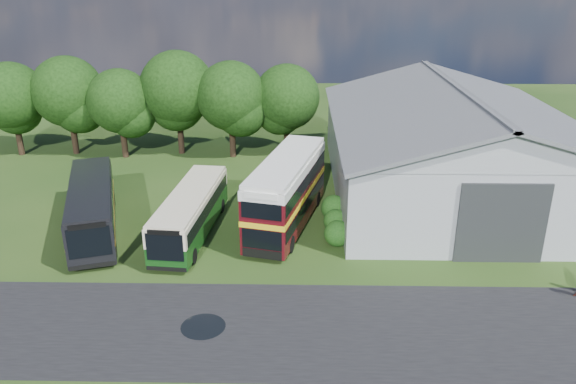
{
  "coord_description": "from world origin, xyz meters",
  "views": [
    {
      "loc": [
        3.12,
        -25.97,
        16.31
      ],
      "look_at": [
        2.44,
        8.0,
        2.76
      ],
      "focal_mm": 35.0,
      "sensor_mm": 36.0,
      "label": 1
    }
  ],
  "objects_px": {
    "storage_shed": "(453,138)",
    "bus_maroon_double": "(287,193)",
    "bus_dark_single": "(92,207)",
    "bus_green_single": "(191,212)"
  },
  "relations": [
    {
      "from": "storage_shed",
      "to": "bus_dark_single",
      "type": "height_order",
      "value": "storage_shed"
    },
    {
      "from": "storage_shed",
      "to": "bus_maroon_double",
      "type": "bearing_deg",
      "value": -150.51
    },
    {
      "from": "storage_shed",
      "to": "bus_green_single",
      "type": "xyz_separation_m",
      "value": [
        -18.85,
        -8.75,
        -2.58
      ]
    },
    {
      "from": "storage_shed",
      "to": "bus_maroon_double",
      "type": "height_order",
      "value": "storage_shed"
    },
    {
      "from": "bus_maroon_double",
      "to": "storage_shed",
      "type": "bearing_deg",
      "value": 43.59
    },
    {
      "from": "bus_green_single",
      "to": "bus_maroon_double",
      "type": "xyz_separation_m",
      "value": [
        6.2,
        1.6,
        0.8
      ]
    },
    {
      "from": "bus_maroon_double",
      "to": "bus_dark_single",
      "type": "distance_m",
      "value": 12.88
    },
    {
      "from": "bus_green_single",
      "to": "storage_shed",
      "type": "bearing_deg",
      "value": 30.17
    },
    {
      "from": "bus_dark_single",
      "to": "storage_shed",
      "type": "bearing_deg",
      "value": 0.09
    },
    {
      "from": "bus_green_single",
      "to": "bus_dark_single",
      "type": "relative_size",
      "value": 0.91
    }
  ]
}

